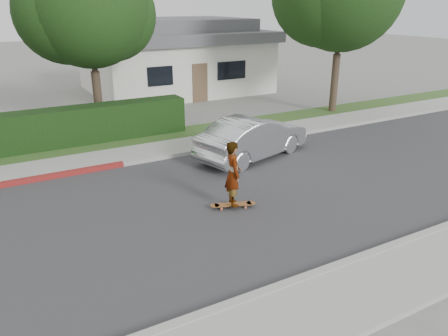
{
  "coord_description": "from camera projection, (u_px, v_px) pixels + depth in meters",
  "views": [
    {
      "loc": [
        -2.73,
        -9.73,
        5.25
      ],
      "look_at": [
        2.66,
        -0.02,
        1.0
      ],
      "focal_mm": 35.0,
      "sensor_mm": 36.0,
      "label": 1
    }
  ],
  "objects": [
    {
      "name": "skateboard",
      "position": [
        233.0,
        205.0,
        11.8
      ],
      "size": [
        1.24,
        0.64,
        0.11
      ],
      "rotation": [
        0.0,
        0.0,
        -0.34
      ],
      "color": "#BF5E34",
      "rests_on": "ground"
    },
    {
      "name": "skateboarder",
      "position": [
        233.0,
        174.0,
        11.48
      ],
      "size": [
        0.58,
        0.73,
        1.77
      ],
      "primitive_type": "imported",
      "rotation": [
        0.0,
        0.0,
        1.3
      ],
      "color": "white",
      "rests_on": "skateboard"
    },
    {
      "name": "tree_center",
      "position": [
        87.0,
        11.0,
        17.48
      ],
      "size": [
        5.66,
        4.84,
        7.44
      ],
      "color": "#33261C",
      "rests_on": "ground"
    },
    {
      "name": "planting_strip",
      "position": [
        77.0,
        149.0,
        16.43
      ],
      "size": [
        60.0,
        1.6,
        0.1
      ],
      "primitive_type": "cube",
      "color": "#2D4C1E",
      "rests_on": "ground"
    },
    {
      "name": "curb_far",
      "position": [
        93.0,
        169.0,
        14.38
      ],
      "size": [
        60.0,
        0.2,
        0.15
      ],
      "primitive_type": "cube",
      "color": "#9E9E99",
      "rests_on": "ground"
    },
    {
      "name": "ground",
      "position": [
        132.0,
        223.0,
        11.05
      ],
      "size": [
        120.0,
        120.0,
        0.0
      ],
      "primitive_type": "plane",
      "color": "slate",
      "rests_on": "ground"
    },
    {
      "name": "road",
      "position": [
        132.0,
        223.0,
        11.05
      ],
      "size": [
        60.0,
        8.0,
        0.01
      ],
      "primitive_type": "cube",
      "color": "#2D2D30",
      "rests_on": "ground"
    },
    {
      "name": "house",
      "position": [
        174.0,
        56.0,
        27.0
      ],
      "size": [
        10.6,
        8.6,
        4.3
      ],
      "color": "beige",
      "rests_on": "ground"
    },
    {
      "name": "curb_near",
      "position": [
        205.0,
        315.0,
        7.68
      ],
      "size": [
        60.0,
        0.2,
        0.15
      ],
      "primitive_type": "cube",
      "color": "#9E9E99",
      "rests_on": "ground"
    },
    {
      "name": "car_silver",
      "position": [
        253.0,
        137.0,
        15.45
      ],
      "size": [
        4.75,
        2.77,
        1.48
      ],
      "primitive_type": "imported",
      "rotation": [
        0.0,
        0.0,
        1.86
      ],
      "color": "silver",
      "rests_on": "ground"
    },
    {
      "name": "sidewalk_far",
      "position": [
        87.0,
        161.0,
        15.12
      ],
      "size": [
        60.0,
        1.6,
        0.12
      ],
      "primitive_type": "cube",
      "color": "gray",
      "rests_on": "ground"
    }
  ]
}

